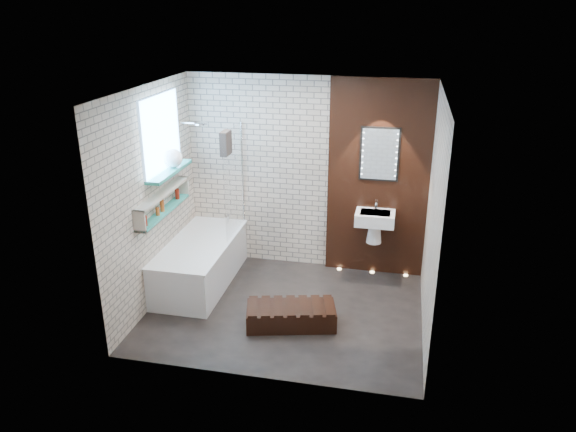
% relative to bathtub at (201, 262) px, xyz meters
% --- Properties ---
extents(ground, '(3.20, 3.20, 0.00)m').
position_rel_bathtub_xyz_m(ground, '(1.22, -0.45, -0.29)').
color(ground, black).
rests_on(ground, ground).
extents(room_shell, '(3.24, 3.20, 2.60)m').
position_rel_bathtub_xyz_m(room_shell, '(1.22, -0.45, 1.01)').
color(room_shell, '#B4A28E').
rests_on(room_shell, ground).
extents(walnut_panel, '(1.30, 0.06, 2.60)m').
position_rel_bathtub_xyz_m(walnut_panel, '(2.17, 0.82, 1.01)').
color(walnut_panel, black).
rests_on(walnut_panel, ground).
extents(clerestory_window, '(0.18, 1.00, 0.94)m').
position_rel_bathtub_xyz_m(clerestory_window, '(-0.34, -0.10, 1.61)').
color(clerestory_window, '#7FADE0').
rests_on(clerestory_window, room_shell).
extents(display_niche, '(0.14, 1.30, 0.26)m').
position_rel_bathtub_xyz_m(display_niche, '(-0.31, -0.30, 0.91)').
color(display_niche, teal).
rests_on(display_niche, room_shell).
extents(bathtub, '(0.79, 1.74, 0.70)m').
position_rel_bathtub_xyz_m(bathtub, '(0.00, 0.00, 0.00)').
color(bathtub, white).
rests_on(bathtub, ground).
extents(bath_screen, '(0.01, 0.78, 1.40)m').
position_rel_bathtub_xyz_m(bath_screen, '(0.35, 0.44, 0.99)').
color(bath_screen, white).
rests_on(bath_screen, bathtub).
extents(towel, '(0.09, 0.23, 0.29)m').
position_rel_bathtub_xyz_m(towel, '(0.35, 0.16, 1.56)').
color(towel, black).
rests_on(towel, bath_screen).
extents(shower_head, '(0.18, 0.18, 0.02)m').
position_rel_bathtub_xyz_m(shower_head, '(-0.08, 0.50, 1.71)').
color(shower_head, silver).
rests_on(shower_head, room_shell).
extents(washbasin, '(0.50, 0.36, 0.58)m').
position_rel_bathtub_xyz_m(washbasin, '(2.17, 0.62, 0.50)').
color(washbasin, white).
rests_on(washbasin, walnut_panel).
extents(led_mirror, '(0.50, 0.02, 0.70)m').
position_rel_bathtub_xyz_m(led_mirror, '(2.17, 0.78, 1.36)').
color(led_mirror, black).
rests_on(led_mirror, walnut_panel).
extents(walnut_step, '(1.08, 0.67, 0.22)m').
position_rel_bathtub_xyz_m(walnut_step, '(1.36, -0.75, -0.18)').
color(walnut_step, black).
rests_on(walnut_step, ground).
extents(niche_bottles, '(0.05, 0.98, 0.15)m').
position_rel_bathtub_xyz_m(niche_bottles, '(-0.31, -0.33, 0.87)').
color(niche_bottles, maroon).
rests_on(niche_bottles, display_niche).
extents(sill_vases, '(0.23, 0.23, 0.23)m').
position_rel_bathtub_xyz_m(sill_vases, '(-0.28, 0.01, 1.37)').
color(sill_vases, white).
rests_on(sill_vases, clerestory_window).
extents(floor_uplights, '(0.96, 0.06, 0.01)m').
position_rel_bathtub_xyz_m(floor_uplights, '(2.17, 0.75, -0.29)').
color(floor_uplights, '#FFD899').
rests_on(floor_uplights, ground).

